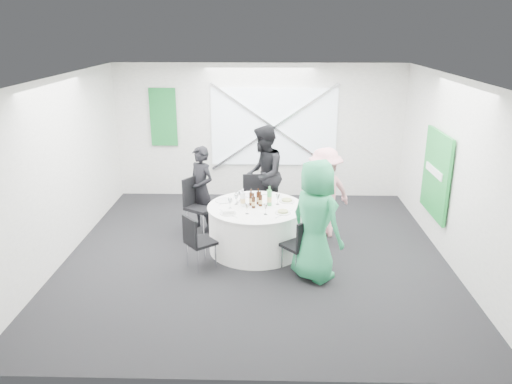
{
  "coord_description": "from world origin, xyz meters",
  "views": [
    {
      "loc": [
        0.2,
        -7.3,
        3.52
      ],
      "look_at": [
        0.0,
        0.2,
        1.0
      ],
      "focal_mm": 35.0,
      "sensor_mm": 36.0,
      "label": 1
    }
  ],
  "objects_px": {
    "person_man_back": "(263,175)",
    "green_water_bottle": "(269,198)",
    "person_woman_green": "(316,221)",
    "person_woman_pink": "(324,193)",
    "banquet_table": "(256,228)",
    "chair_front_left": "(196,239)",
    "chair_back": "(254,196)",
    "chair_front_right": "(301,242)",
    "clear_water_bottle": "(243,199)",
    "chair_back_right": "(314,210)",
    "person_man_back_left": "(201,189)",
    "chair_back_left": "(197,201)"
  },
  "relations": [
    {
      "from": "green_water_bottle",
      "to": "chair_back",
      "type": "bearing_deg",
      "value": 104.84
    },
    {
      "from": "chair_front_left",
      "to": "person_woman_pink",
      "type": "xyz_separation_m",
      "value": [
        2.02,
        1.3,
        0.29
      ]
    },
    {
      "from": "chair_back",
      "to": "clear_water_bottle",
      "type": "distance_m",
      "value": 1.15
    },
    {
      "from": "person_woman_green",
      "to": "chair_back_left",
      "type": "bearing_deg",
      "value": 6.86
    },
    {
      "from": "person_man_back",
      "to": "chair_back",
      "type": "bearing_deg",
      "value": -37.85
    },
    {
      "from": "chair_back_left",
      "to": "clear_water_bottle",
      "type": "distance_m",
      "value": 1.11
    },
    {
      "from": "clear_water_bottle",
      "to": "person_man_back",
      "type": "bearing_deg",
      "value": 76.15
    },
    {
      "from": "person_man_back_left",
      "to": "clear_water_bottle",
      "type": "xyz_separation_m",
      "value": [
        0.78,
        -0.83,
        0.11
      ]
    },
    {
      "from": "chair_front_right",
      "to": "person_woman_green",
      "type": "height_order",
      "value": "person_woman_green"
    },
    {
      "from": "green_water_bottle",
      "to": "chair_front_right",
      "type": "bearing_deg",
      "value": -61.39
    },
    {
      "from": "chair_back_left",
      "to": "chair_front_right",
      "type": "relative_size",
      "value": 1.18
    },
    {
      "from": "chair_front_left",
      "to": "person_man_back_left",
      "type": "relative_size",
      "value": 0.56
    },
    {
      "from": "chair_back_right",
      "to": "person_woman_pink",
      "type": "relative_size",
      "value": 0.56
    },
    {
      "from": "person_man_back",
      "to": "person_woman_pink",
      "type": "distance_m",
      "value": 1.26
    },
    {
      "from": "green_water_bottle",
      "to": "person_woman_green",
      "type": "bearing_deg",
      "value": -56.22
    },
    {
      "from": "chair_back",
      "to": "chair_front_left",
      "type": "height_order",
      "value": "chair_back"
    },
    {
      "from": "chair_front_left",
      "to": "person_woman_pink",
      "type": "distance_m",
      "value": 2.42
    },
    {
      "from": "chair_back",
      "to": "clear_water_bottle",
      "type": "relative_size",
      "value": 3.26
    },
    {
      "from": "person_woman_pink",
      "to": "person_woman_green",
      "type": "bearing_deg",
      "value": 52.07
    },
    {
      "from": "chair_front_right",
      "to": "person_woman_green",
      "type": "distance_m",
      "value": 0.45
    },
    {
      "from": "person_woman_pink",
      "to": "banquet_table",
      "type": "bearing_deg",
      "value": 0.0
    },
    {
      "from": "chair_back_right",
      "to": "green_water_bottle",
      "type": "bearing_deg",
      "value": -86.85
    },
    {
      "from": "chair_front_left",
      "to": "person_woman_pink",
      "type": "bearing_deg",
      "value": -96.28
    },
    {
      "from": "clear_water_bottle",
      "to": "chair_back_left",
      "type": "bearing_deg",
      "value": 141.0
    },
    {
      "from": "chair_front_left",
      "to": "clear_water_bottle",
      "type": "bearing_deg",
      "value": -81.98
    },
    {
      "from": "person_man_back",
      "to": "chair_back_right",
      "type": "bearing_deg",
      "value": 52.33
    },
    {
      "from": "chair_back",
      "to": "chair_front_right",
      "type": "height_order",
      "value": "chair_back"
    },
    {
      "from": "person_man_back",
      "to": "green_water_bottle",
      "type": "distance_m",
      "value": 1.23
    },
    {
      "from": "chair_back_right",
      "to": "banquet_table",
      "type": "bearing_deg",
      "value": -90.0
    },
    {
      "from": "chair_back",
      "to": "person_woman_pink",
      "type": "height_order",
      "value": "person_woman_pink"
    },
    {
      "from": "chair_back",
      "to": "person_man_back",
      "type": "xyz_separation_m",
      "value": [
        0.17,
        0.18,
        0.36
      ]
    },
    {
      "from": "person_woman_pink",
      "to": "clear_water_bottle",
      "type": "relative_size",
      "value": 5.54
    },
    {
      "from": "person_man_back_left",
      "to": "clear_water_bottle",
      "type": "relative_size",
      "value": 5.35
    },
    {
      "from": "banquet_table",
      "to": "chair_front_left",
      "type": "height_order",
      "value": "chair_front_left"
    },
    {
      "from": "person_woman_pink",
      "to": "chair_back",
      "type": "bearing_deg",
      "value": -49.65
    },
    {
      "from": "person_man_back_left",
      "to": "green_water_bottle",
      "type": "height_order",
      "value": "person_man_back_left"
    },
    {
      "from": "person_man_back_left",
      "to": "person_woman_green",
      "type": "bearing_deg",
      "value": -3.44
    },
    {
      "from": "person_man_back",
      "to": "green_water_bottle",
      "type": "height_order",
      "value": "person_man_back"
    },
    {
      "from": "chair_back_right",
      "to": "clear_water_bottle",
      "type": "height_order",
      "value": "clear_water_bottle"
    },
    {
      "from": "chair_back",
      "to": "chair_back_left",
      "type": "distance_m",
      "value": 1.07
    },
    {
      "from": "person_man_back_left",
      "to": "chair_back",
      "type": "bearing_deg",
      "value": 55.69
    },
    {
      "from": "chair_front_right",
      "to": "person_woman_pink",
      "type": "relative_size",
      "value": 0.54
    },
    {
      "from": "chair_front_right",
      "to": "person_man_back",
      "type": "xyz_separation_m",
      "value": [
        -0.57,
        2.08,
        0.41
      ]
    },
    {
      "from": "chair_back_left",
      "to": "person_man_back_left",
      "type": "height_order",
      "value": "person_man_back_left"
    },
    {
      "from": "banquet_table",
      "to": "person_man_back_left",
      "type": "bearing_deg",
      "value": 140.03
    },
    {
      "from": "chair_front_right",
      "to": "person_woman_green",
      "type": "relative_size",
      "value": 0.48
    },
    {
      "from": "chair_back",
      "to": "chair_front_right",
      "type": "xyz_separation_m",
      "value": [
        0.74,
        -1.9,
        -0.05
      ]
    },
    {
      "from": "person_woman_pink",
      "to": "green_water_bottle",
      "type": "distance_m",
      "value": 1.09
    },
    {
      "from": "person_man_back",
      "to": "person_woman_green",
      "type": "bearing_deg",
      "value": 23.75
    },
    {
      "from": "chair_back",
      "to": "chair_back_right",
      "type": "distance_m",
      "value": 1.21
    }
  ]
}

